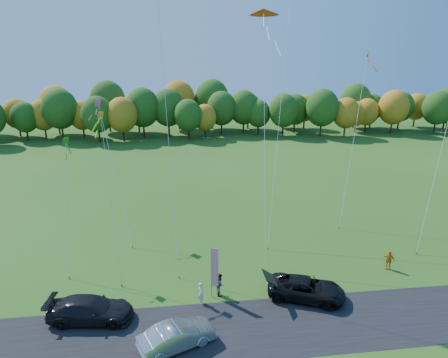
{
  "coord_description": "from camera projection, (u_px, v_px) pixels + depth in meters",
  "views": [
    {
      "loc": [
        -3.88,
        -25.29,
        17.38
      ],
      "look_at": [
        0.0,
        6.0,
        7.0
      ],
      "focal_mm": 32.0,
      "sensor_mm": 36.0,
      "label": 1
    }
  ],
  "objects": [
    {
      "name": "person_east",
      "position": [
        389.0,
        260.0,
        32.74
      ],
      "size": [
        1.02,
        0.88,
        1.65
      ],
      "primitive_type": "imported",
      "rotation": [
        0.0,
        0.0,
        -0.61
      ],
      "color": "orange",
      "rests_on": "ground"
    },
    {
      "name": "kite_delta_red",
      "position": [
        265.0,
        128.0,
        33.9
      ],
      "size": [
        2.78,
        10.92,
        21.93
      ],
      "color": "#4C3F33",
      "rests_on": "ground"
    },
    {
      "name": "kite_parafoil_orange",
      "position": [
        283.0,
        80.0,
        38.24
      ],
      "size": [
        6.96,
        13.95,
        29.23
      ],
      "color": "#4C3F33",
      "rests_on": "ground"
    },
    {
      "name": "asphalt_strip",
      "position": [
        243.0,
        329.0,
        25.95
      ],
      "size": [
        90.0,
        6.0,
        0.01
      ],
      "primitive_type": "cube",
      "color": "black",
      "rests_on": "ground"
    },
    {
      "name": "tree_line",
      "position": [
        195.0,
        137.0,
        81.57
      ],
      "size": [
        116.0,
        12.0,
        10.0
      ],
      "primitive_type": null,
      "color": "#1E4711",
      "rests_on": "ground"
    },
    {
      "name": "kite_diamond_pink",
      "position": [
        114.0,
        172.0,
        37.56
      ],
      "size": [
        3.68,
        7.47,
        13.05
      ],
      "color": "#4C3F33",
      "rests_on": "ground"
    },
    {
      "name": "black_suv",
      "position": [
        306.0,
        289.0,
        28.92
      ],
      "size": [
        6.09,
        4.45,
        1.54
      ],
      "primitive_type": "imported",
      "rotation": [
        0.0,
        0.0,
        1.19
      ],
      "color": "black",
      "rests_on": "ground"
    },
    {
      "name": "person_tailgate_a",
      "position": [
        201.0,
        293.0,
        28.31
      ],
      "size": [
        0.52,
        0.68,
        1.67
      ],
      "primitive_type": "imported",
      "rotation": [
        0.0,
        0.0,
        1.79
      ],
      "color": "silver",
      "rests_on": "ground"
    },
    {
      "name": "dark_truck_a",
      "position": [
        90.0,
        310.0,
        26.54
      ],
      "size": [
        5.89,
        2.97,
        1.64
      ],
      "primitive_type": "imported",
      "rotation": [
        0.0,
        0.0,
        1.45
      ],
      "color": "black",
      "rests_on": "ground"
    },
    {
      "name": "kite_diamond_yellow",
      "position": [
        111.0,
        198.0,
        30.75
      ],
      "size": [
        1.72,
        5.27,
        12.96
      ],
      "color": "#4C3F33",
      "rests_on": "ground"
    },
    {
      "name": "feather_flag",
      "position": [
        214.0,
        267.0,
        28.6
      ],
      "size": [
        0.53,
        0.12,
        4.0
      ],
      "color": "#999999",
      "rests_on": "ground"
    },
    {
      "name": "silver_sedan",
      "position": [
        177.0,
        336.0,
        24.17
      ],
      "size": [
        5.01,
        3.35,
        1.56
      ],
      "primitive_type": "imported",
      "rotation": [
        0.0,
        0.0,
        1.97
      ],
      "color": "#B0AFB4",
      "rests_on": "ground"
    },
    {
      "name": "kite_diamond_white",
      "position": [
        354.0,
        139.0,
        40.69
      ],
      "size": [
        4.55,
        6.48,
        17.47
      ],
      "color": "#4C3F33",
      "rests_on": "ground"
    },
    {
      "name": "ground",
      "position": [
        234.0,
        293.0,
        29.73
      ],
      "size": [
        160.0,
        160.0,
        0.0
      ],
      "primitive_type": "plane",
      "color": "#214F15"
    },
    {
      "name": "kite_diamond_green",
      "position": [
        66.0,
        183.0,
        31.77
      ],
      "size": [
        1.03,
        4.54,
        10.87
      ],
      "color": "#4C3F33",
      "rests_on": "ground"
    },
    {
      "name": "kite_parafoil_rainbow",
      "position": [
        443.0,
        141.0,
        36.28
      ],
      "size": [
        8.5,
        7.95,
        18.92
      ],
      "color": "#4C3F33",
      "rests_on": "ground"
    },
    {
      "name": "person_tailgate_b",
      "position": [
        220.0,
        284.0,
        29.35
      ],
      "size": [
        0.66,
        0.84,
        1.69
      ],
      "primitive_type": "imported",
      "rotation": [
        0.0,
        0.0,
        1.59
      ],
      "color": "gray",
      "rests_on": "ground"
    },
    {
      "name": "kite_delta_blue",
      "position": [
        165.0,
        92.0,
        31.51
      ],
      "size": [
        2.81,
        9.71,
        27.21
      ],
      "color": "#4C3F33",
      "rests_on": "ground"
    }
  ]
}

